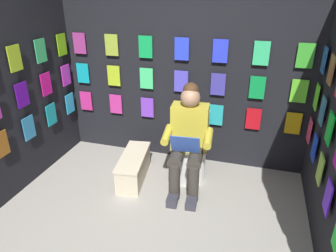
{
  "coord_description": "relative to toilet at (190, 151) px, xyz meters",
  "views": [
    {
      "loc": [
        -0.88,
        1.58,
        2.12
      ],
      "look_at": [
        -0.09,
        -1.1,
        0.85
      ],
      "focal_mm": 33.39,
      "sensor_mm": 36.0,
      "label": 1
    }
  ],
  "objects": [
    {
      "name": "display_wall_back",
      "position": [
        0.22,
        -0.45,
        0.71
      ],
      "size": [
        3.15,
        0.14,
        2.07
      ],
      "color": "black",
      "rests_on": "ground"
    },
    {
      "name": "display_wall_right",
      "position": [
        1.79,
        0.6,
        0.71
      ],
      "size": [
        0.14,
        2.0,
        2.07
      ],
      "color": "black",
      "rests_on": "ground"
    },
    {
      "name": "toilet",
      "position": [
        0.0,
        0.0,
        0.0
      ],
      "size": [
        0.42,
        0.57,
        0.77
      ],
      "rotation": [
        0.0,
        0.0,
        0.09
      ],
      "color": "white",
      "rests_on": "ground"
    },
    {
      "name": "person_reading",
      "position": [
        -0.02,
        0.23,
        0.27
      ],
      "size": [
        0.55,
        0.71,
        1.19
      ],
      "rotation": [
        0.0,
        0.0,
        0.09
      ],
      "color": "gold",
      "rests_on": "ground"
    },
    {
      "name": "comic_longbox_near",
      "position": [
        0.62,
        0.27,
        -0.17
      ],
      "size": [
        0.38,
        0.77,
        0.31
      ],
      "rotation": [
        0.0,
        0.0,
        0.15
      ],
      "color": "beige",
      "rests_on": "ground"
    }
  ]
}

